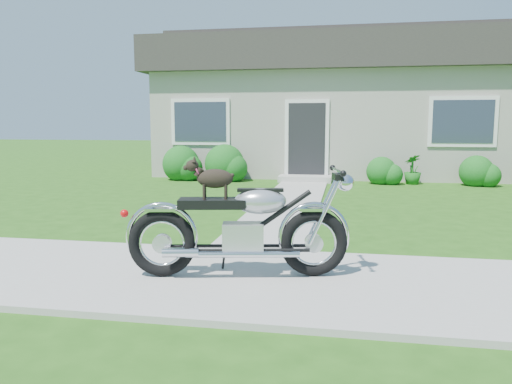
# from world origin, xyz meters

# --- Properties ---
(ground) EXTENTS (80.00, 80.00, 0.00)m
(ground) POSITION_xyz_m (0.00, 0.00, 0.00)
(ground) COLOR #235114
(ground) RESTS_ON ground
(sidewalk) EXTENTS (24.00, 2.20, 0.04)m
(sidewalk) POSITION_xyz_m (0.00, 0.00, 0.02)
(sidewalk) COLOR #9E9B93
(sidewalk) RESTS_ON ground
(walkway) EXTENTS (1.20, 8.00, 0.03)m
(walkway) POSITION_xyz_m (-1.50, 5.00, 0.01)
(walkway) COLOR #9E9B93
(walkway) RESTS_ON ground
(house) EXTENTS (12.60, 7.03, 4.50)m
(house) POSITION_xyz_m (-0.00, 11.99, 2.16)
(house) COLOR #ADA89C
(house) RESTS_ON ground
(shrub_row) EXTENTS (10.39, 1.10, 1.10)m
(shrub_row) POSITION_xyz_m (-0.50, 8.50, 0.43)
(shrub_row) COLOR #185B1A
(shrub_row) RESTS_ON ground
(potted_plant_left) EXTENTS (0.72, 0.76, 0.68)m
(potted_plant_left) POSITION_xyz_m (-3.75, 8.55, 0.34)
(potted_plant_left) COLOR #2C5516
(potted_plant_left) RESTS_ON ground
(potted_plant_right) EXTENTS (0.60, 0.60, 0.76)m
(potted_plant_right) POSITION_xyz_m (1.26, 8.55, 0.38)
(potted_plant_right) COLOR #1D6A1D
(potted_plant_right) RESTS_ON ground
(motorcycle_with_dog) EXTENTS (2.21, 0.74, 1.16)m
(motorcycle_with_dog) POSITION_xyz_m (-1.43, 0.00, 0.55)
(motorcycle_with_dog) COLOR black
(motorcycle_with_dog) RESTS_ON sidewalk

